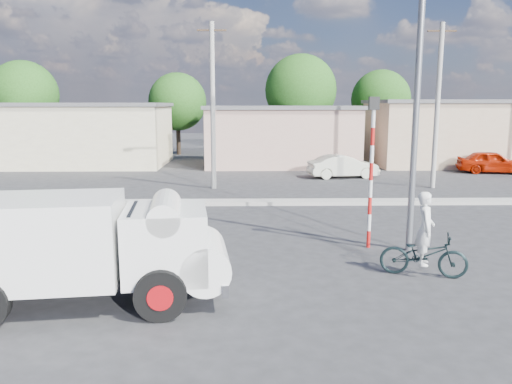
{
  "coord_description": "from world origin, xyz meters",
  "views": [
    {
      "loc": [
        -0.38,
        -12.59,
        4.16
      ],
      "look_at": [
        -0.06,
        3.57,
        1.3
      ],
      "focal_mm": 35.0,
      "sensor_mm": 36.0,
      "label": 1
    }
  ],
  "objects_px": {
    "bicycle": "(424,255)",
    "cyclist": "(424,240)",
    "streetlight": "(412,74)",
    "truck": "(91,246)",
    "traffic_pole": "(372,160)",
    "car_red": "(492,162)",
    "car_cream": "(343,166)"
  },
  "relations": [
    {
      "from": "truck",
      "to": "car_red",
      "type": "height_order",
      "value": "truck"
    },
    {
      "from": "cyclist",
      "to": "streetlight",
      "type": "distance_m",
      "value": 4.62
    },
    {
      "from": "traffic_pole",
      "to": "bicycle",
      "type": "bearing_deg",
      "value": -73.5
    },
    {
      "from": "cyclist",
      "to": "car_red",
      "type": "height_order",
      "value": "cyclist"
    },
    {
      "from": "traffic_pole",
      "to": "streetlight",
      "type": "bearing_deg",
      "value": -17.73
    },
    {
      "from": "truck",
      "to": "streetlight",
      "type": "height_order",
      "value": "streetlight"
    },
    {
      "from": "bicycle",
      "to": "cyclist",
      "type": "xyz_separation_m",
      "value": [
        0.0,
        0.0,
        0.35
      ]
    },
    {
      "from": "truck",
      "to": "car_red",
      "type": "distance_m",
      "value": 26.98
    },
    {
      "from": "car_red",
      "to": "streetlight",
      "type": "bearing_deg",
      "value": 157.86
    },
    {
      "from": "bicycle",
      "to": "traffic_pole",
      "type": "bearing_deg",
      "value": 32.46
    },
    {
      "from": "car_red",
      "to": "streetlight",
      "type": "distance_m",
      "value": 19.67
    },
    {
      "from": "car_red",
      "to": "traffic_pole",
      "type": "xyz_separation_m",
      "value": [
        -11.39,
        -15.81,
        1.91
      ]
    },
    {
      "from": "truck",
      "to": "streetlight",
      "type": "xyz_separation_m",
      "value": [
        7.74,
        3.82,
        3.68
      ]
    },
    {
      "from": "cyclist",
      "to": "streetlight",
      "type": "height_order",
      "value": "streetlight"
    },
    {
      "from": "cyclist",
      "to": "traffic_pole",
      "type": "height_order",
      "value": "traffic_pole"
    },
    {
      "from": "traffic_pole",
      "to": "car_red",
      "type": "bearing_deg",
      "value": 54.23
    },
    {
      "from": "car_cream",
      "to": "truck",
      "type": "bearing_deg",
      "value": 145.51
    },
    {
      "from": "car_cream",
      "to": "traffic_pole",
      "type": "relative_size",
      "value": 0.91
    },
    {
      "from": "bicycle",
      "to": "car_red",
      "type": "height_order",
      "value": "car_red"
    },
    {
      "from": "car_red",
      "to": "cyclist",
      "type": "bearing_deg",
      "value": 160.62
    },
    {
      "from": "truck",
      "to": "bicycle",
      "type": "distance_m",
      "value": 7.74
    },
    {
      "from": "bicycle",
      "to": "car_cream",
      "type": "relative_size",
      "value": 0.52
    },
    {
      "from": "bicycle",
      "to": "cyclist",
      "type": "height_order",
      "value": "cyclist"
    },
    {
      "from": "truck",
      "to": "cyclist",
      "type": "xyz_separation_m",
      "value": [
        7.53,
        1.63,
        -0.38
      ]
    },
    {
      "from": "car_red",
      "to": "streetlight",
      "type": "xyz_separation_m",
      "value": [
        -10.45,
        -16.11,
        4.28
      ]
    },
    {
      "from": "truck",
      "to": "car_red",
      "type": "bearing_deg",
      "value": 40.81
    },
    {
      "from": "bicycle",
      "to": "traffic_pole",
      "type": "height_order",
      "value": "traffic_pole"
    },
    {
      "from": "car_cream",
      "to": "traffic_pole",
      "type": "xyz_separation_m",
      "value": [
        -1.95,
        -14.06,
        1.94
      ]
    },
    {
      "from": "truck",
      "to": "car_red",
      "type": "relative_size",
      "value": 1.45
    },
    {
      "from": "bicycle",
      "to": "car_cream",
      "type": "distance_m",
      "value": 16.59
    },
    {
      "from": "traffic_pole",
      "to": "streetlight",
      "type": "height_order",
      "value": "streetlight"
    },
    {
      "from": "bicycle",
      "to": "car_red",
      "type": "bearing_deg",
      "value": -14.26
    }
  ]
}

